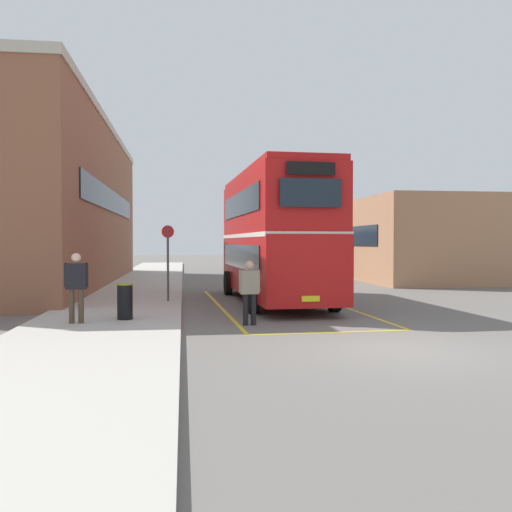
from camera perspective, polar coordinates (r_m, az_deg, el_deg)
name	(u,v)px	position (r m, az deg, el deg)	size (l,w,h in m)	color
ground_plane	(279,290)	(25.61, 2.44, -3.51)	(135.60, 135.60, 0.00)	#66605B
sidewalk_left	(141,286)	(27.68, -11.84, -3.02)	(4.00, 57.60, 0.14)	#B2ADA3
brick_building_left	(52,205)	(30.00, -20.47, 5.02)	(6.13, 23.82, 8.25)	brown
depot_building_right	(404,240)	(36.55, 15.08, 1.60)	(8.34, 17.45, 4.68)	#AD7A56
double_decker_bus	(274,234)	(20.22, 1.88, 2.29)	(3.23, 9.99, 4.75)	black
single_deck_bus	(279,250)	(38.30, 2.41, 0.59)	(2.86, 8.25, 3.02)	black
pedestrian_boarding	(249,288)	(14.64, -0.68, -3.33)	(0.58, 0.26, 1.72)	black
pedestrian_waiting_near	(76,282)	(14.78, -18.18, -2.59)	(0.60, 0.25, 1.80)	#473828
litter_bin	(125,301)	(15.22, -13.46, -4.60)	(0.44, 0.44, 0.97)	black
bus_stop_sign	(168,256)	(19.56, -9.14, 0.05)	(0.44, 0.13, 2.67)	#4C4C51
bay_marking_yellow	(284,308)	(18.50, 2.96, -5.43)	(4.81, 12.07, 0.01)	gold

